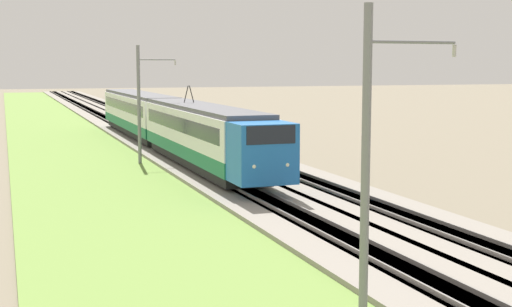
{
  "coord_description": "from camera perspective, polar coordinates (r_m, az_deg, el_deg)",
  "views": [
    {
      "loc": [
        -6.6,
        11.11,
        6.34
      ],
      "look_at": [
        24.73,
        0.0,
        2.24
      ],
      "focal_mm": 50.0,
      "sensor_mm": 36.0,
      "label": 1
    }
  ],
  "objects": [
    {
      "name": "grass_verge",
      "position": [
        57.25,
        -13.53,
        0.53
      ],
      "size": [
        240.0,
        11.42,
        0.12
      ],
      "color": "olive",
      "rests_on": "ground"
    },
    {
      "name": "catenary_mast_mid",
      "position": [
        46.09,
        -9.27,
        3.97
      ],
      "size": [
        0.22,
        2.56,
        7.64
      ],
      "color": "slate",
      "rests_on": "ground"
    },
    {
      "name": "catenary_mast_near",
      "position": [
        17.32,
        8.95,
        -0.68
      ],
      "size": [
        0.22,
        2.56,
        7.81
      ],
      "color": "slate",
      "rests_on": "ground"
    },
    {
      "name": "passenger_train",
      "position": [
        52.66,
        -7.3,
        2.67
      ],
      "size": [
        43.46,
        2.91,
        5.1
      ],
      "rotation": [
        0.0,
        0.0,
        3.14
      ],
      "color": "blue",
      "rests_on": "ground"
    },
    {
      "name": "track_adjacent",
      "position": [
        58.91,
        -4.53,
        0.98
      ],
      "size": [
        240.0,
        1.57,
        0.45
      ],
      "color": "#4C4238",
      "rests_on": "ground"
    },
    {
      "name": "track_main",
      "position": [
        58.01,
        -8.38,
        0.83
      ],
      "size": [
        240.0,
        1.57,
        0.45
      ],
      "color": "#4C4238",
      "rests_on": "ground"
    },
    {
      "name": "ballast_adjacent",
      "position": [
        58.92,
        -4.53,
        0.97
      ],
      "size": [
        240.0,
        4.4,
        0.3
      ],
      "color": "gray",
      "rests_on": "ground"
    },
    {
      "name": "ballast_main",
      "position": [
        58.01,
        -8.38,
        0.82
      ],
      "size": [
        240.0,
        4.4,
        0.3
      ],
      "color": "gray",
      "rests_on": "ground"
    }
  ]
}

